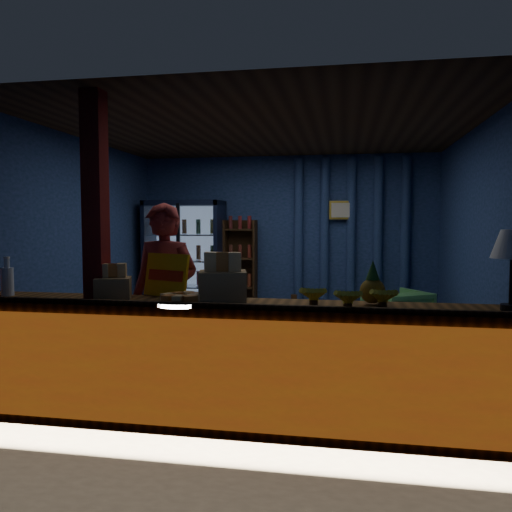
# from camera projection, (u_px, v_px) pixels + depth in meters

# --- Properties ---
(ground) EXTENTS (4.60, 4.60, 0.00)m
(ground) POSITION_uv_depth(u_px,v_px,m) (264.00, 358.00, 5.76)
(ground) COLOR #515154
(ground) RESTS_ON ground
(room_walls) EXTENTS (4.60, 4.60, 4.60)m
(room_walls) POSITION_uv_depth(u_px,v_px,m) (264.00, 222.00, 5.65)
(room_walls) COLOR navy
(room_walls) RESTS_ON ground
(counter) EXTENTS (4.40, 0.57, 0.99)m
(counter) POSITION_uv_depth(u_px,v_px,m) (224.00, 363.00, 3.85)
(counter) COLOR brown
(counter) RESTS_ON ground
(support_post) EXTENTS (0.16, 0.16, 2.60)m
(support_post) POSITION_uv_depth(u_px,v_px,m) (97.00, 256.00, 3.99)
(support_post) COLOR maroon
(support_post) RESTS_ON ground
(beverage_cooler) EXTENTS (1.20, 0.62, 1.90)m
(beverage_cooler) POSITION_uv_depth(u_px,v_px,m) (186.00, 262.00, 7.85)
(beverage_cooler) COLOR black
(beverage_cooler) RESTS_ON ground
(bottle_shelf) EXTENTS (0.50, 0.28, 1.60)m
(bottle_shelf) POSITION_uv_depth(u_px,v_px,m) (241.00, 271.00, 7.85)
(bottle_shelf) COLOR #3C2513
(bottle_shelf) RESTS_ON ground
(curtain_folds) EXTENTS (1.74, 0.14, 2.50)m
(curtain_folds) POSITION_uv_depth(u_px,v_px,m) (351.00, 240.00, 7.60)
(curtain_folds) COLOR navy
(curtain_folds) RESTS_ON room_walls
(framed_picture) EXTENTS (0.36, 0.04, 0.28)m
(framed_picture) POSITION_uv_depth(u_px,v_px,m) (341.00, 210.00, 7.55)
(framed_picture) COLOR gold
(framed_picture) RESTS_ON room_walls
(shopkeeper) EXTENTS (0.67, 0.48, 1.74)m
(shopkeeper) POSITION_uv_depth(u_px,v_px,m) (165.00, 299.00, 4.54)
(shopkeeper) COLOR maroon
(shopkeeper) RESTS_ON ground
(green_chair) EXTENTS (0.98, 0.99, 0.66)m
(green_chair) POSITION_uv_depth(u_px,v_px,m) (397.00, 314.00, 6.70)
(green_chair) COLOR #61C160
(green_chair) RESTS_ON ground
(side_table) EXTENTS (0.50, 0.38, 0.53)m
(side_table) POSITION_uv_depth(u_px,v_px,m) (294.00, 316.00, 7.15)
(side_table) COLOR #3C2513
(side_table) RESTS_ON ground
(yellow_sign) EXTENTS (0.44, 0.26, 0.36)m
(yellow_sign) POSITION_uv_depth(u_px,v_px,m) (166.00, 275.00, 4.13)
(yellow_sign) COLOR #F4B10C
(yellow_sign) RESTS_ON counter
(snack_box_left) EXTENTS (0.42, 0.38, 0.38)m
(snack_box_left) POSITION_uv_depth(u_px,v_px,m) (223.00, 284.00, 3.89)
(snack_box_left) COLOR #9F884D
(snack_box_left) RESTS_ON counter
(snack_box_centre) EXTENTS (0.33, 0.30, 0.29)m
(snack_box_centre) POSITION_uv_depth(u_px,v_px,m) (113.00, 287.00, 3.97)
(snack_box_centre) COLOR #9F884D
(snack_box_centre) RESTS_ON counter
(pastry_tray) EXTENTS (0.47, 0.47, 0.08)m
(pastry_tray) POSITION_uv_depth(u_px,v_px,m) (183.00, 300.00, 3.77)
(pastry_tray) COLOR silver
(pastry_tray) RESTS_ON counter
(banana_bunches) EXTENTS (0.73, 0.29, 0.16)m
(banana_bunches) POSITION_uv_depth(u_px,v_px,m) (348.00, 296.00, 3.61)
(banana_bunches) COLOR yellow
(banana_bunches) RESTS_ON counter
(table_lamp) EXTENTS (0.29, 0.29, 0.57)m
(table_lamp) POSITION_uv_depth(u_px,v_px,m) (512.00, 247.00, 3.45)
(table_lamp) COLOR black
(table_lamp) RESTS_ON counter
(pineapple) EXTENTS (0.19, 0.19, 0.32)m
(pineapple) POSITION_uv_depth(u_px,v_px,m) (373.00, 287.00, 3.72)
(pineapple) COLOR olive
(pineapple) RESTS_ON counter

